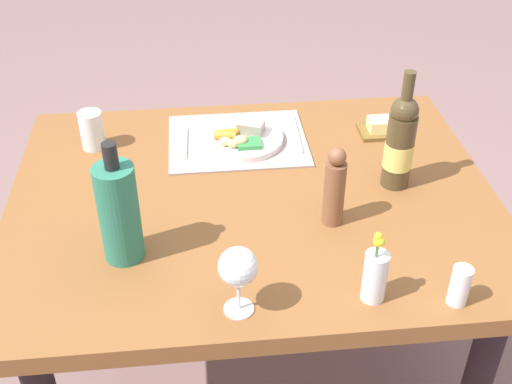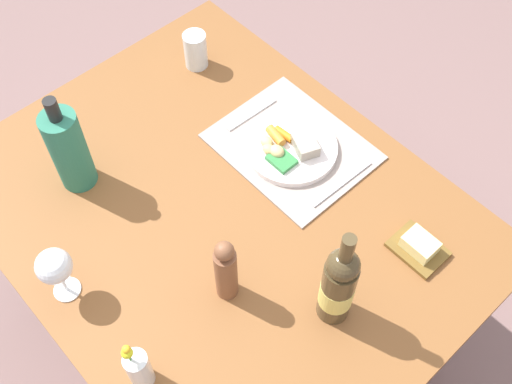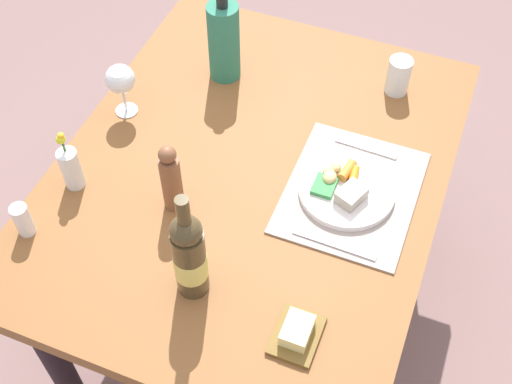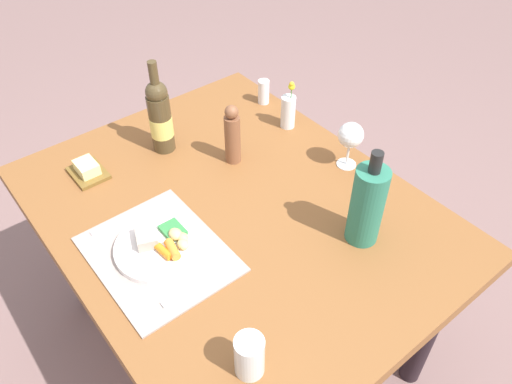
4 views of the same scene
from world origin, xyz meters
TOP-DOWN VIEW (x-y plane):
  - ground_plane at (0.00, 0.00)m, footprint 8.00×8.00m
  - dining_table at (0.00, 0.00)m, footprint 1.27×1.00m
  - placemat at (0.02, -0.27)m, footprint 0.40×0.33m
  - dinner_plate at (0.01, -0.26)m, footprint 0.25×0.25m
  - fork at (-0.16, -0.28)m, footprint 0.02×0.21m
  - knife at (0.18, -0.27)m, footprint 0.02×0.17m
  - wine_bottle at (-0.38, -0.01)m, footprint 0.08×0.08m
  - flower_vase at (-0.22, 0.41)m, footprint 0.05×0.05m
  - cooler_bottle at (0.32, 0.21)m, footprint 0.09×0.09m
  - wine_glass at (0.07, 0.41)m, footprint 0.08×0.08m
  - salt_shaker at (-0.39, 0.44)m, footprint 0.04×0.04m
  - water_tumbler at (0.44, -0.28)m, footprint 0.07×0.07m
  - pepper_mill at (-0.18, 0.14)m, footprint 0.05×0.05m
  - butter_dish at (-0.42, -0.27)m, footprint 0.13×0.10m

SIDE VIEW (x-z plane):
  - ground_plane at x=0.00m, z-range 0.00..0.00m
  - dining_table at x=0.00m, z-range 0.26..0.97m
  - placemat at x=0.02m, z-range 0.70..0.71m
  - fork at x=-0.16m, z-range 0.71..0.71m
  - knife at x=0.18m, z-range 0.71..0.71m
  - butter_dish at x=-0.42m, z-range 0.70..0.75m
  - dinner_plate at x=0.01m, z-range 0.70..0.75m
  - salt_shaker at x=-0.39m, z-range 0.70..0.80m
  - water_tumbler at x=0.44m, z-range 0.70..0.81m
  - flower_vase at x=-0.22m, z-range 0.68..0.86m
  - pepper_mill at x=-0.18m, z-range 0.70..0.91m
  - wine_glass at x=0.07m, z-range 0.74..0.90m
  - cooler_bottle at x=0.32m, z-range 0.68..0.98m
  - wine_bottle at x=-0.38m, z-range 0.67..1.00m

